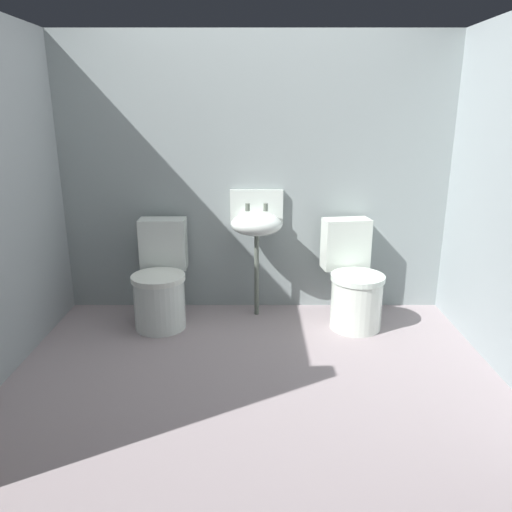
% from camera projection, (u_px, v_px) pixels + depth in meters
% --- Properties ---
extents(ground_plane, '(3.47, 2.74, 0.08)m').
position_uv_depth(ground_plane, '(256.00, 382.00, 3.08)').
color(ground_plane, gray).
extents(wall_back, '(3.47, 0.10, 2.16)m').
position_uv_depth(wall_back, '(256.00, 177.00, 3.92)').
color(wall_back, '#8F9B9B').
rests_on(wall_back, ground).
extents(toilet_left, '(0.41, 0.60, 0.78)m').
position_uv_depth(toilet_left, '(162.00, 283.00, 3.76)').
color(toilet_left, white).
rests_on(toilet_left, ground).
extents(toilet_right, '(0.47, 0.64, 0.78)m').
position_uv_depth(toilet_right, '(354.00, 284.00, 3.76)').
color(toilet_right, white).
rests_on(toilet_right, ground).
extents(sink, '(0.42, 0.35, 0.99)m').
position_uv_depth(sink, '(258.00, 223.00, 3.81)').
color(sink, '#5E665B').
rests_on(sink, ground).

